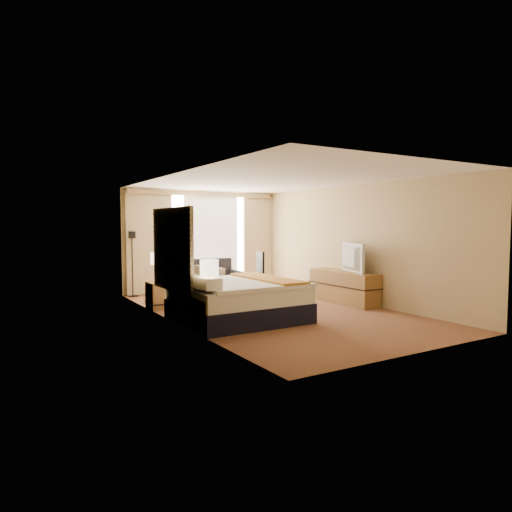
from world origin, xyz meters
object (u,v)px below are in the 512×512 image
media_dresser (344,287)px  bed (237,300)px  nightstand_right (160,295)px  television (348,258)px  floor_lamp (132,251)px  lamp_left (209,269)px  loveseat (210,283)px  nightstand_left (212,316)px  lamp_right (158,259)px  desk_chair (255,277)px

media_dresser → bed: bearing=-171.8°
nightstand_right → television: size_ratio=0.50×
floor_lamp → lamp_left: size_ratio=2.51×
loveseat → nightstand_left: bearing=-109.9°
nightstand_left → lamp_right: 2.62m
loveseat → nightstand_right: bearing=-142.6°
bed → television: bearing=4.7°
bed → loveseat: (0.83, 2.91, -0.08)m
nightstand_right → desk_chair: size_ratio=0.51×
media_dresser → desk_chair: bearing=124.9°
media_dresser → floor_lamp: floor_lamp is taller
floor_lamp → desk_chair: (2.51, -1.55, -0.62)m
loveseat → desk_chair: (0.84, -0.74, 0.19)m
nightstand_left → lamp_right: lamp_right is taller
floor_lamp → desk_chair: bearing=-31.7°
media_dresser → bed: bed is taller
bed → floor_lamp: bearing=102.7°
nightstand_left → nightstand_right: size_ratio=1.00×
nightstand_right → bed: 2.04m
television → nightstand_right: bearing=86.3°
nightstand_left → loveseat: loveseat is taller
nightstand_left → lamp_right: size_ratio=0.91×
media_dresser → loveseat: 3.24m
lamp_right → floor_lamp: bearing=90.2°
nightstand_left → nightstand_right: 2.50m
desk_chair → lamp_left: lamp_left is taller
desk_chair → lamp_right: size_ratio=1.79×
bed → lamp_left: size_ratio=3.38×
media_dresser → loveseat: bearing=129.6°
lamp_left → lamp_right: lamp_left is taller
floor_lamp → television: 5.07m
lamp_left → television: size_ratio=0.57×
media_dresser → floor_lamp: 5.04m
nightstand_right → bed: bearing=-66.6°
nightstand_right → floor_lamp: floor_lamp is taller
nightstand_right → lamp_left: size_ratio=0.89×
loveseat → lamp_left: 3.94m
nightstand_right → television: bearing=-24.1°
nightstand_right → lamp_right: bearing=153.2°
desk_chair → lamp_right: (-2.50, -0.29, 0.54)m
floor_lamp → lamp_left: bearing=-89.9°
loveseat → floor_lamp: 2.02m
media_dresser → desk_chair: 2.14m
nightstand_left → lamp_left: bearing=111.4°
nightstand_left → loveseat: bearing=65.2°
nightstand_right → lamp_right: 0.74m
television → media_dresser: bearing=5.0°
nightstand_left → bed: bearing=38.1°
desk_chair → lamp_left: size_ratio=1.74×
desk_chair → lamp_left: (-2.50, -2.76, 0.55)m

